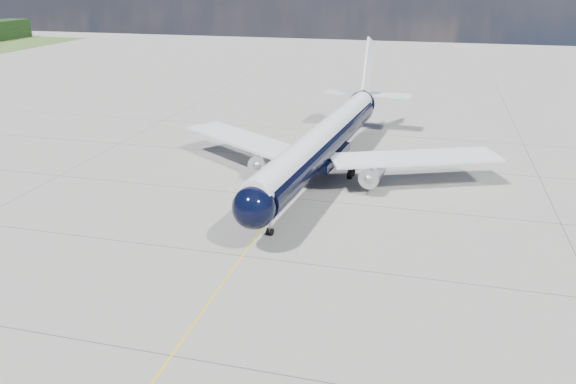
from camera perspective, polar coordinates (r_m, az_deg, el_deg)
name	(u,v)px	position (r m, az deg, el deg)	size (l,w,h in m)	color
ground	(294,183)	(69.96, 0.59, 0.94)	(320.00, 320.00, 0.00)	gray
taxiway_centerline	(284,197)	(65.45, -0.46, -0.54)	(0.16, 160.00, 0.01)	#DBB50B
main_airliner	(326,140)	(71.55, 3.85, 5.34)	(43.05, 52.64, 15.20)	black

